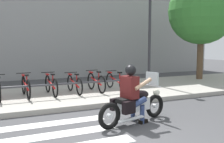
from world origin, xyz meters
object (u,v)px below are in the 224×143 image
motorcycle (134,105)px  rider (132,90)px  bicycle_4 (96,82)px  street_lamp (150,27)px  tree_near_rack (202,11)px  bicycle_2 (51,85)px  bike_rack (67,85)px  bicycle_3 (74,84)px  bicycle_5 (116,81)px  bicycle_1 (26,86)px

motorcycle → rider: (-0.08, -0.02, 0.36)m
bicycle_4 → street_lamp: bearing=14.7°
motorcycle → tree_near_rack: bearing=35.7°
bicycle_2 → street_lamp: size_ratio=0.38×
rider → bike_rack: bearing=105.9°
bicycle_2 → bicycle_3: size_ratio=1.04×
motorcycle → bike_rack: 3.09m
motorcycle → rider: size_ratio=1.45×
bicycle_3 → bicycle_4: (0.83, -0.00, 0.02)m
motorcycle → rider: rider is taller
bicycle_3 → street_lamp: (3.64, 0.74, 2.18)m
motorcycle → bicycle_3: size_ratio=1.28×
bicycle_4 → tree_near_rack: (6.14, 1.14, 3.08)m
rider → bicycle_5: (1.24, 3.52, -0.33)m
bicycle_2 → bicycle_3: bearing=0.0°
bicycle_4 → bike_rack: (-1.25, -0.55, 0.06)m
bicycle_1 → bike_rack: bearing=-23.9°
bicycle_1 → tree_near_rack: tree_near_rack is taller
tree_near_rack → motorcycle: bearing=-144.3°
street_lamp → tree_near_rack: tree_near_rack is taller
rider → bike_rack: size_ratio=0.30×
rider → bike_rack: (-0.84, 2.97, -0.24)m
bicycle_2 → bicycle_3: 0.83m
bicycle_4 → bicycle_5: bicycle_4 is taller
bicycle_4 → bicycle_3: bearing=179.9°
bicycle_1 → bike_rack: bicycle_1 is taller
bicycle_5 → street_lamp: size_ratio=0.38×
bike_rack → bicycle_3: bearing=53.1°
rider → street_lamp: bearing=53.0°
motorcycle → rider: bearing=-168.2°
bicycle_3 → bicycle_4: size_ratio=0.99×
bicycle_2 → tree_near_rack: bearing=8.3°
bicycle_5 → bicycle_4: bearing=-179.9°
bicycle_5 → bike_rack: bicycle_5 is taller
bicycle_2 → tree_near_rack: size_ratio=0.32×
street_lamp → bicycle_3: bearing=-168.6°
motorcycle → bicycle_5: (1.16, 3.51, 0.04)m
motorcycle → tree_near_rack: 8.56m
bike_rack → tree_near_rack: bearing=12.9°
rider → bicycle_3: bearing=96.9°
rider → bicycle_1: 4.11m
bicycle_5 → tree_near_rack: (5.31, 1.14, 3.10)m
bicycle_1 → tree_near_rack: 9.24m
bicycle_2 → bicycle_3: bicycle_2 is taller
motorcycle → street_lamp: street_lamp is taller
bicycle_4 → rider: bearing=-96.6°
motorcycle → bike_rack: (-0.92, 2.95, 0.12)m
street_lamp → bike_rack: bearing=-162.3°
bike_rack → street_lamp: (4.06, 1.29, 2.10)m
bicycle_3 → street_lamp: size_ratio=0.36×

